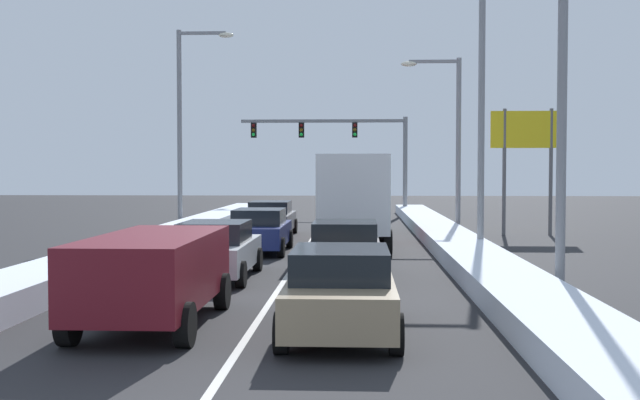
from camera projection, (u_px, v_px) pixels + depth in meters
name	position (u px, v px, depth m)	size (l,w,h in m)	color
ground_plane	(297.00, 261.00, 23.96)	(120.00, 120.00, 0.00)	#28282B
lane_stripe_between_right_lane_and_center_lane	(306.00, 247.00, 28.13)	(0.14, 45.99, 0.01)	silver
snow_bank_right_shoulder	(451.00, 241.00, 27.86)	(1.80, 45.99, 0.53)	silver
snow_bank_left_shoulder	(163.00, 239.00, 28.38)	(1.77, 45.99, 0.61)	silver
sedan_tan_right_lane_nearest	(341.00, 290.00, 13.36)	(2.00, 4.50, 1.51)	#937F60
sedan_charcoal_right_lane_second	(345.00, 249.00, 20.16)	(2.00, 4.50, 1.51)	#38383D
box_truck_right_lane_third	(354.00, 197.00, 27.38)	(2.53, 7.20, 3.36)	maroon
sedan_green_right_lane_fourth	(356.00, 216.00, 34.96)	(2.00, 4.50, 1.51)	#1E5633
suv_maroon_center_lane_nearest	(154.00, 271.00, 14.05)	(2.16, 4.90, 1.67)	maroon
sedan_silver_center_lane_second	(216.00, 250.00, 20.09)	(2.00, 4.50, 1.51)	#B7BABF
sedan_navy_center_lane_third	(260.00, 230.00, 26.49)	(2.00, 4.50, 1.51)	navy
sedan_gray_center_lane_fourth	(271.00, 218.00, 32.88)	(2.00, 4.50, 1.51)	slate
traffic_light_gantry	(347.00, 140.00, 48.74)	(10.60, 0.47, 6.20)	slate
street_lamp_right_near	(548.00, 58.00, 17.19)	(2.66, 0.36, 9.08)	gray
street_lamp_right_mid	(472.00, 90.00, 25.55)	(2.66, 0.36, 9.34)	gray
street_lamp_right_far	(450.00, 128.00, 33.91)	(2.66, 0.36, 7.78)	gray
street_lamp_left_mid	(186.00, 113.00, 35.56)	(2.66, 0.36, 9.31)	gray
roadside_sign_right	(528.00, 143.00, 33.22)	(3.20, 0.16, 5.50)	#59595B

